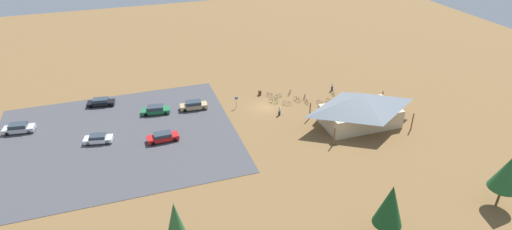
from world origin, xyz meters
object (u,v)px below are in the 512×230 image
object	(u,v)px
bicycle_white_front_row	(333,93)
car_green_mid_lot	(156,110)
trash_bin	(260,93)
visitor_at_bikes	(279,111)
car_white_second_row	(98,139)
bicycle_silver_yard_right	(287,103)
lot_sign	(236,101)
bicycle_black_yard_center	(306,101)
pine_midwest	(507,173)
car_tan_by_curb	(194,105)
visitor_near_lot	(332,86)
bike_pavilion	(361,107)
bicycle_purple_yard_front	(305,97)
car_black_near_entry	(101,102)
bicycle_yellow_near_sign	(329,101)
bicycle_green_by_bin	(274,101)
pine_west	(390,205)
bicycle_purple_back_row	(320,103)
bicycle_red_lone_east	(297,99)
car_silver_aisle_side	(19,128)
bicycle_blue_edge_north	(270,95)
car_red_front_row	(163,137)
bicycle_teal_yard_left	(278,96)
pine_center	(176,225)
bicycle_orange_edge_south	(290,93)

from	to	relation	value
bicycle_white_front_row	car_green_mid_lot	bearing A→B (deg)	-5.77
trash_bin	visitor_at_bikes	bearing A→B (deg)	94.11
car_white_second_row	bicycle_silver_yard_right	bearing A→B (deg)	-175.89
lot_sign	bicycle_black_yard_center	xyz separation A→B (m)	(-12.59, 2.33, -1.07)
car_green_mid_lot	pine_midwest	bearing A→B (deg)	134.71
car_tan_by_curb	visitor_near_lot	bearing A→B (deg)	177.84
bike_pavilion	bicycle_purple_yard_front	distance (m)	12.77
bicycle_purple_yard_front	car_tan_by_curb	world-z (taller)	car_tan_by_curb
car_green_mid_lot	bicycle_white_front_row	bearing A→B (deg)	174.23
trash_bin	bicycle_black_yard_center	distance (m)	9.10
trash_bin	car_white_second_row	size ratio (longest dim) A/B	0.20
trash_bin	car_black_near_entry	distance (m)	28.89
bicycle_yellow_near_sign	visitor_near_lot	xyz separation A→B (m)	(-2.80, -4.33, 0.60)
bicycle_green_by_bin	pine_west	bearing A→B (deg)	90.58
lot_sign	bicycle_white_front_row	xyz separation A→B (m)	(-18.80, 0.88, -1.06)
bicycle_purple_back_row	trash_bin	bearing A→B (deg)	-37.90
bicycle_black_yard_center	bicycle_red_lone_east	distance (m)	1.78
car_silver_aisle_side	bicycle_blue_edge_north	bearing A→B (deg)	178.96
bicycle_purple_yard_front	bicycle_white_front_row	distance (m)	5.78
lot_sign	car_red_front_row	xyz separation A→B (m)	(13.86, 6.93, -0.67)
pine_west	visitor_near_lot	distance (m)	38.04
bicycle_blue_edge_north	bicycle_white_front_row	bearing A→B (deg)	164.61
car_green_mid_lot	car_silver_aisle_side	xyz separation A→B (m)	(21.51, -0.67, 0.04)
bicycle_black_yard_center	bicycle_silver_yard_right	xyz separation A→B (m)	(3.69, -0.45, 0.02)
bicycle_teal_yard_left	visitor_near_lot	bearing A→B (deg)	177.77
pine_center	car_white_second_row	xyz separation A→B (m)	(7.98, -27.30, -4.58)
lot_sign	bicycle_yellow_near_sign	distance (m)	17.03
pine_midwest	car_white_second_row	distance (m)	56.13
bike_pavilion	car_green_mid_lot	xyz separation A→B (m)	(31.55, -14.48, -2.41)
visitor_near_lot	trash_bin	bearing A→B (deg)	-10.92
bicycle_green_by_bin	car_red_front_row	xyz separation A→B (m)	(20.78, 6.53, 0.36)
bicycle_silver_yard_right	bicycle_blue_edge_north	world-z (taller)	bicycle_silver_yard_right
bicycle_teal_yard_left	car_silver_aisle_side	xyz separation A→B (m)	(43.86, -1.78, 0.42)
bicycle_purple_back_row	pine_west	bearing A→B (deg)	76.58
trash_bin	bicycle_teal_yard_left	world-z (taller)	trash_bin
bicycle_purple_back_row	bicycle_blue_edge_north	bearing A→B (deg)	-37.73
pine_west	bicycle_teal_yard_left	distance (m)	36.55
lot_sign	pine_center	xyz separation A→B (m)	(15.37, 31.49, 3.88)
pine_center	visitor_near_lot	distance (m)	47.74
bicycle_purple_yard_front	car_silver_aisle_side	distance (m)	48.54
car_silver_aisle_side	visitor_near_lot	world-z (taller)	visitor_near_lot
pine_midwest	visitor_near_lot	distance (m)	36.44
car_silver_aisle_side	bicycle_orange_edge_south	bearing A→B (deg)	178.43
pine_midwest	bicycle_white_front_row	xyz separation A→B (m)	(4.50, -34.25, -4.63)
bicycle_yellow_near_sign	car_white_second_row	distance (m)	40.00
bicycle_purple_yard_front	car_black_near_entry	xyz separation A→B (m)	(35.85, -9.05, 0.36)
car_red_front_row	bicycle_yellow_near_sign	bearing A→B (deg)	-173.48
car_green_mid_lot	visitor_near_lot	world-z (taller)	visitor_near_lot
bicycle_orange_edge_south	bicycle_blue_edge_north	bearing A→B (deg)	-7.47
pine_center	car_black_near_entry	world-z (taller)	pine_center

